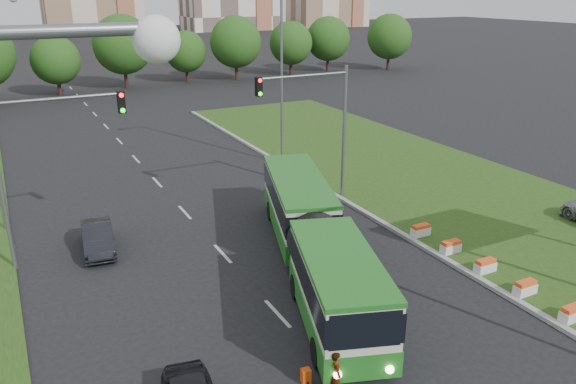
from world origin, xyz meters
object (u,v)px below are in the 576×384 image
articulated_bus (308,238)px  pedestrian (336,373)px  car_left_far (98,238)px  traffic_mast_left (36,152)px  traffic_mast_median (321,114)px  shopping_trolley (306,376)px

articulated_bus → pedestrian: articulated_bus is taller
car_left_far → articulated_bus: bearing=-33.4°
traffic_mast_left → articulated_bus: 12.60m
traffic_mast_median → traffic_mast_left: size_ratio=1.00×
traffic_mast_median → car_left_far: bearing=-176.3°
traffic_mast_left → shopping_trolley: 15.45m
articulated_bus → car_left_far: 10.45m
traffic_mast_left → articulated_bus: bearing=-32.3°
pedestrian → shopping_trolley: 1.19m
pedestrian → articulated_bus: bearing=-7.1°
traffic_mast_median → pedestrian: 17.71m
shopping_trolley → traffic_mast_left: bearing=122.5°
traffic_mast_median → car_left_far: size_ratio=1.97×
shopping_trolley → car_left_far: bearing=114.4°
car_left_far → pedestrian: 14.96m
articulated_bus → car_left_far: size_ratio=4.06×
pedestrian → traffic_mast_median: bearing=-12.7°
car_left_far → shopping_trolley: bearing=-66.4°
articulated_bus → shopping_trolley: (-3.82, -6.68, -1.41)m
car_left_far → shopping_trolley: 13.94m
articulated_bus → car_left_far: articulated_bus is taller
articulated_bus → pedestrian: (-3.23, -7.57, -0.88)m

